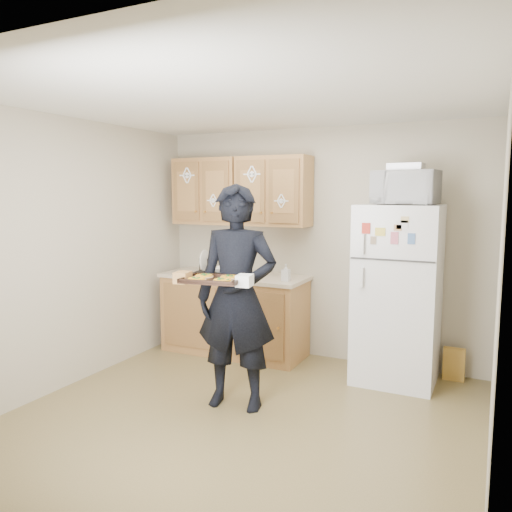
% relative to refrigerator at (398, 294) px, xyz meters
% --- Properties ---
extents(floor, '(3.60, 3.60, 0.00)m').
position_rel_refrigerator_xyz_m(floor, '(-0.95, -1.43, -0.85)').
color(floor, brown).
rests_on(floor, ground).
extents(ceiling, '(3.60, 3.60, 0.00)m').
position_rel_refrigerator_xyz_m(ceiling, '(-0.95, -1.43, 1.65)').
color(ceiling, white).
rests_on(ceiling, wall_back).
extents(wall_back, '(3.60, 0.04, 2.50)m').
position_rel_refrigerator_xyz_m(wall_back, '(-0.95, 0.37, 0.40)').
color(wall_back, '#B1A790').
rests_on(wall_back, floor).
extents(wall_front, '(3.60, 0.04, 2.50)m').
position_rel_refrigerator_xyz_m(wall_front, '(-0.95, -3.23, 0.40)').
color(wall_front, '#B1A790').
rests_on(wall_front, floor).
extents(wall_left, '(0.04, 3.60, 2.50)m').
position_rel_refrigerator_xyz_m(wall_left, '(-2.75, -1.43, 0.40)').
color(wall_left, '#B1A790').
rests_on(wall_left, floor).
extents(wall_right, '(0.04, 3.60, 2.50)m').
position_rel_refrigerator_xyz_m(wall_right, '(0.85, -1.43, 0.40)').
color(wall_right, '#B1A790').
rests_on(wall_right, floor).
extents(refrigerator, '(0.75, 0.70, 1.70)m').
position_rel_refrigerator_xyz_m(refrigerator, '(0.00, 0.00, 0.00)').
color(refrigerator, white).
rests_on(refrigerator, floor).
extents(base_cabinet, '(1.60, 0.60, 0.86)m').
position_rel_refrigerator_xyz_m(base_cabinet, '(-1.80, 0.05, -0.42)').
color(base_cabinet, '#945E33').
rests_on(base_cabinet, floor).
extents(countertop, '(1.64, 0.64, 0.04)m').
position_rel_refrigerator_xyz_m(countertop, '(-1.80, 0.05, 0.03)').
color(countertop, beige).
rests_on(countertop, base_cabinet).
extents(upper_cab_left, '(0.80, 0.33, 0.75)m').
position_rel_refrigerator_xyz_m(upper_cab_left, '(-2.20, 0.18, 0.98)').
color(upper_cab_left, '#945E33').
rests_on(upper_cab_left, wall_back).
extents(upper_cab_right, '(0.80, 0.33, 0.75)m').
position_rel_refrigerator_xyz_m(upper_cab_right, '(-1.38, 0.18, 0.98)').
color(upper_cab_right, '#945E33').
rests_on(upper_cab_right, wall_back).
extents(cereal_box, '(0.20, 0.07, 0.32)m').
position_rel_refrigerator_xyz_m(cereal_box, '(0.52, 0.24, -0.69)').
color(cereal_box, gold).
rests_on(cereal_box, floor).
extents(person, '(0.75, 0.56, 1.88)m').
position_rel_refrigerator_xyz_m(person, '(-1.10, -1.19, 0.09)').
color(person, black).
rests_on(person, floor).
extents(baking_tray, '(0.51, 0.41, 0.04)m').
position_rel_refrigerator_xyz_m(baking_tray, '(-1.15, -1.48, 0.28)').
color(baking_tray, black).
rests_on(baking_tray, person).
extents(pizza_front_left, '(0.15, 0.15, 0.02)m').
position_rel_refrigerator_xyz_m(pizza_front_left, '(-1.25, -1.58, 0.30)').
color(pizza_front_left, gold).
rests_on(pizza_front_left, baking_tray).
extents(pizza_front_right, '(0.15, 0.15, 0.02)m').
position_rel_refrigerator_xyz_m(pizza_front_right, '(-1.04, -1.54, 0.30)').
color(pizza_front_right, gold).
rests_on(pizza_front_right, baking_tray).
extents(pizza_back_left, '(0.15, 0.15, 0.02)m').
position_rel_refrigerator_xyz_m(pizza_back_left, '(-1.27, -1.43, 0.30)').
color(pizza_back_left, gold).
rests_on(pizza_back_left, baking_tray).
extents(pizza_back_right, '(0.15, 0.15, 0.02)m').
position_rel_refrigerator_xyz_m(pizza_back_right, '(-1.06, -1.39, 0.30)').
color(pizza_back_right, gold).
rests_on(pizza_back_right, baking_tray).
extents(microwave, '(0.60, 0.43, 0.31)m').
position_rel_refrigerator_xyz_m(microwave, '(0.05, -0.05, 1.01)').
color(microwave, white).
rests_on(microwave, refrigerator).
extents(foil_pan, '(0.32, 0.24, 0.07)m').
position_rel_refrigerator_xyz_m(foil_pan, '(0.04, -0.02, 1.19)').
color(foil_pan, silver).
rests_on(foil_pan, microwave).
extents(dish_rack, '(0.48, 0.38, 0.18)m').
position_rel_refrigerator_xyz_m(dish_rack, '(-2.03, 0.04, 0.14)').
color(dish_rack, black).
rests_on(dish_rack, countertop).
extents(bowl, '(0.26, 0.26, 0.05)m').
position_rel_refrigerator_xyz_m(bowl, '(-1.95, 0.04, 0.10)').
color(bowl, white).
rests_on(bowl, dish_rack).
extents(soap_bottle, '(0.08, 0.09, 0.18)m').
position_rel_refrigerator_xyz_m(soap_bottle, '(-1.13, -0.07, 0.14)').
color(soap_bottle, white).
rests_on(soap_bottle, countertop).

